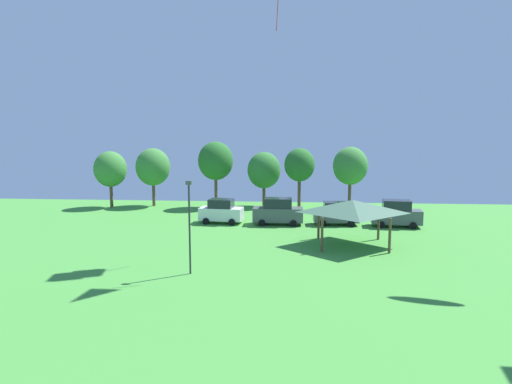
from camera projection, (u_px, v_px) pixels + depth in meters
name	position (u px, v px, depth m)	size (l,w,h in m)	color
parked_car_leftmost	(221.00, 211.00, 44.30)	(4.29, 2.41, 2.36)	silver
parked_car_second_from_left	(278.00, 212.00, 43.57)	(4.76, 2.06, 2.56)	#4C5156
parked_car_third_from_left	(336.00, 213.00, 43.50)	(4.28, 2.05, 2.20)	#4C5156
parked_car_rightmost_in_row	(396.00, 214.00, 42.59)	(4.70, 2.29, 2.52)	#4C5156
park_pavilion	(352.00, 207.00, 35.33)	(6.35, 5.58, 3.60)	brown
light_post_0	(189.00, 222.00, 28.15)	(0.36, 0.20, 5.87)	#2D2D33
treeline_tree_0	(110.00, 169.00, 53.28)	(3.79, 3.79, 6.59)	brown
treeline_tree_1	(153.00, 167.00, 54.18)	(4.04, 4.04, 6.91)	brown
treeline_tree_2	(216.00, 161.00, 53.08)	(4.09, 4.09, 7.72)	brown
treeline_tree_3	(264.00, 170.00, 53.86)	(3.92, 3.92, 6.48)	brown
treeline_tree_4	(300.00, 165.00, 51.38)	(3.43, 3.43, 7.02)	brown
treeline_tree_5	(350.00, 166.00, 52.60)	(3.99, 3.99, 7.12)	brown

